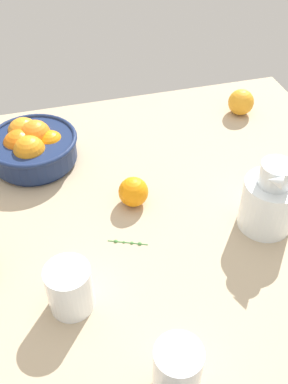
{
  "coord_description": "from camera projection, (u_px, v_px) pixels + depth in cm",
  "views": [
    {
      "loc": [
        -17.95,
        -70.49,
        74.51
      ],
      "look_at": [
        2.17,
        2.95,
        4.29
      ],
      "focal_mm": 41.85,
      "sensor_mm": 36.0,
      "label": 1
    }
  ],
  "objects": [
    {
      "name": "loose_orange_4",
      "position": [
        132.0,
        192.0,
        1.05
      ],
      "size": [
        7.08,
        7.08,
        7.08
      ],
      "primitive_type": "sphere",
      "color": "orange",
      "rests_on": "ground_plane"
    },
    {
      "name": "juice_pitcher",
      "position": [
        268.0,
        204.0,
        0.98
      ],
      "size": [
        12.23,
        14.75,
        17.9
      ],
      "color": "white",
      "rests_on": "ground_plane"
    },
    {
      "name": "loose_orange_0",
      "position": [
        241.0,
        102.0,
        1.33
      ],
      "size": [
        7.65,
        7.65,
        7.65
      ],
      "primitive_type": "sphere",
      "color": "orange",
      "rests_on": "ground_plane"
    },
    {
      "name": "second_glass",
      "position": [
        70.0,
        290.0,
        0.83
      ],
      "size": [
        8.64,
        8.64,
        10.33
      ],
      "color": "white",
      "rests_on": "ground_plane"
    },
    {
      "name": "herb_sprig_0",
      "position": [
        128.0,
        242.0,
        0.98
      ],
      "size": [
        8.3,
        3.73,
        0.96
      ],
      "color": "#468340",
      "rests_on": "ground_plane"
    },
    {
      "name": "juice_glass",
      "position": [
        177.0,
        373.0,
        0.71
      ],
      "size": [
        7.83,
        7.83,
        11.59
      ],
      "color": "white",
      "rests_on": "ground_plane"
    },
    {
      "name": "ground_plane",
      "position": [
        138.0,
        220.0,
        1.05
      ],
      "size": [
        122.13,
        103.96,
        3.0
      ],
      "primitive_type": "cube",
      "color": "tan"
    },
    {
      "name": "fruit_bowl",
      "position": [
        32.0,
        146.0,
        1.16
      ],
      "size": [
        23.12,
        23.12,
        10.86
      ],
      "color": "navy",
      "rests_on": "ground_plane"
    }
  ]
}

